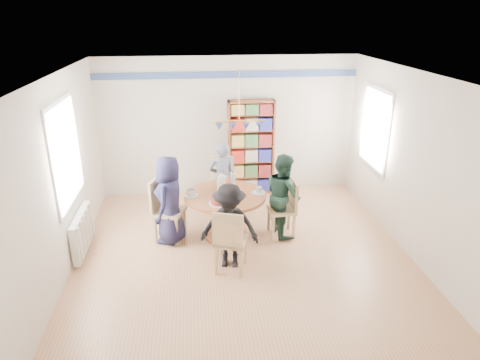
{
  "coord_description": "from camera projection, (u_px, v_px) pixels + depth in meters",
  "views": [
    {
      "loc": [
        -0.68,
        -5.65,
        3.48
      ],
      "look_at": [
        0.0,
        0.4,
        1.05
      ],
      "focal_mm": 32.0,
      "sensor_mm": 36.0,
      "label": 1
    }
  ],
  "objects": [
    {
      "name": "ground",
      "position": [
        243.0,
        253.0,
        6.58
      ],
      "size": [
        5.0,
        5.0,
        0.0
      ],
      "primitive_type": "plane",
      "color": "tan"
    },
    {
      "name": "tableware",
      "position": [
        223.0,
        189.0,
        6.79
      ],
      "size": [
        1.3,
        1.3,
        0.34
      ],
      "color": "white",
      "rests_on": "dining_table"
    },
    {
      "name": "radiator",
      "position": [
        82.0,
        232.0,
        6.47
      ],
      "size": [
        0.12,
        1.0,
        0.6
      ],
      "color": "silver",
      "rests_on": "ground"
    },
    {
      "name": "chair_near",
      "position": [
        230.0,
        239.0,
        5.91
      ],
      "size": [
        0.54,
        0.54,
        0.97
      ],
      "color": "tan",
      "rests_on": "ground"
    },
    {
      "name": "person_left",
      "position": [
        170.0,
        200.0,
        6.69
      ],
      "size": [
        0.64,
        0.8,
        1.43
      ],
      "primitive_type": "imported",
      "rotation": [
        0.0,
        0.0,
        -1.88
      ],
      "color": "#1C1B3C",
      "rests_on": "ground"
    },
    {
      "name": "bookshelf",
      "position": [
        251.0,
        149.0,
        8.44
      ],
      "size": [
        0.9,
        0.27,
        1.89
      ],
      "color": "brown",
      "rests_on": "ground"
    },
    {
      "name": "chair_far",
      "position": [
        222.0,
        182.0,
        7.79
      ],
      "size": [
        0.51,
        0.51,
        1.02
      ],
      "color": "tan",
      "rests_on": "ground"
    },
    {
      "name": "person_right",
      "position": [
        283.0,
        195.0,
        6.93
      ],
      "size": [
        0.67,
        0.78,
        1.38
      ],
      "primitive_type": "imported",
      "rotation": [
        0.0,
        0.0,
        1.82
      ],
      "color": "#1B362C",
      "rests_on": "ground"
    },
    {
      "name": "room_shell",
      "position": [
        220.0,
        135.0,
        6.74
      ],
      "size": [
        5.0,
        5.0,
        5.0
      ],
      "color": "white",
      "rests_on": "ground"
    },
    {
      "name": "chair_left",
      "position": [
        164.0,
        207.0,
        6.81
      ],
      "size": [
        0.58,
        0.58,
        1.02
      ],
      "color": "tan",
      "rests_on": "ground"
    },
    {
      "name": "person_near",
      "position": [
        230.0,
        226.0,
        6.03
      ],
      "size": [
        0.9,
        0.63,
        1.27
      ],
      "primitive_type": "imported",
      "rotation": [
        0.0,
        0.0,
        -0.21
      ],
      "color": "black",
      "rests_on": "ground"
    },
    {
      "name": "person_far",
      "position": [
        222.0,
        178.0,
        7.65
      ],
      "size": [
        0.53,
        0.38,
        1.34
      ],
      "primitive_type": "imported",
      "rotation": [
        0.0,
        0.0,
        3.27
      ],
      "color": "gray",
      "rests_on": "ground"
    },
    {
      "name": "chair_right",
      "position": [
        286.0,
        205.0,
        6.95
      ],
      "size": [
        0.44,
        0.44,
        0.95
      ],
      "color": "tan",
      "rests_on": "ground"
    },
    {
      "name": "dining_table",
      "position": [
        226.0,
        205.0,
        6.87
      ],
      "size": [
        1.3,
        1.3,
        0.75
      ],
      "color": "#965431",
      "rests_on": "ground"
    }
  ]
}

